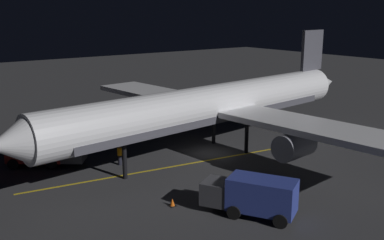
# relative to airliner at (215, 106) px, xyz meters

# --- Properties ---
(ground_plane) EXTENTS (180.00, 180.00, 0.20)m
(ground_plane) POSITION_rel_airliner_xyz_m (-0.06, 0.61, -4.50)
(ground_plane) COLOR #323235
(apron_guide_stripe) EXTENTS (4.26, 26.50, 0.01)m
(apron_guide_stripe) POSITION_rel_airliner_xyz_m (-1.03, 4.61, -4.40)
(apron_guide_stripe) COLOR gold
(apron_guide_stripe) RESTS_ON ground_plane
(airliner) EXTENTS (35.24, 40.16, 10.78)m
(airliner) POSITION_rel_airliner_xyz_m (0.00, 0.00, 0.00)
(airliner) COLOR white
(airliner) RESTS_ON ground_plane
(baggage_truck) EXTENTS (5.54, 6.34, 2.50)m
(baggage_truck) POSITION_rel_airliner_xyz_m (5.91, 13.91, -3.11)
(baggage_truck) COLOR maroon
(baggage_truck) RESTS_ON ground_plane
(catering_truck) EXTENTS (6.28, 4.70, 2.56)m
(catering_truck) POSITION_rel_airliner_xyz_m (-11.71, 6.46, -3.10)
(catering_truck) COLOR navy
(catering_truck) RESTS_ON ground_plane
(ground_crew_worker) EXTENTS (0.40, 0.40, 1.74)m
(ground_crew_worker) POSITION_rel_airliner_xyz_m (2.15, 8.66, -3.52)
(ground_crew_worker) COLOR black
(ground_crew_worker) RESTS_ON ground_plane
(traffic_cone_near_left) EXTENTS (0.50, 0.50, 0.55)m
(traffic_cone_near_left) POSITION_rel_airliner_xyz_m (-7.45, 9.80, -4.15)
(traffic_cone_near_left) COLOR #EA590F
(traffic_cone_near_left) RESTS_ON ground_plane
(traffic_cone_near_right) EXTENTS (0.50, 0.50, 0.55)m
(traffic_cone_near_right) POSITION_rel_airliner_xyz_m (6.48, 12.06, -4.15)
(traffic_cone_near_right) COLOR #EA590F
(traffic_cone_near_right) RESTS_ON ground_plane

